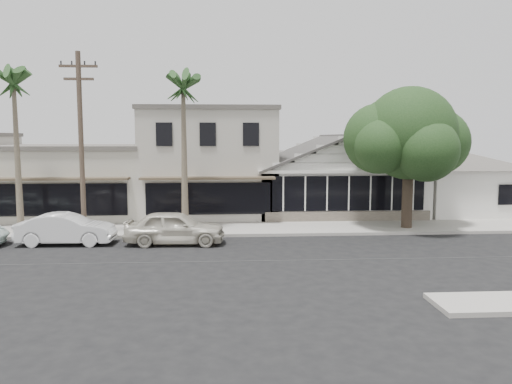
{
  "coord_description": "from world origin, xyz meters",
  "views": [
    {
      "loc": [
        -2.11,
        -19.49,
        4.91
      ],
      "look_at": [
        -0.47,
        6.0,
        2.13
      ],
      "focal_mm": 35.0,
      "sensor_mm": 36.0,
      "label": 1
    }
  ],
  "objects": [
    {
      "name": "corner_shop",
      "position": [
        5.0,
        12.47,
        2.62
      ],
      "size": [
        10.4,
        8.6,
        5.1
      ],
      "color": "white",
      "rests_on": "ground"
    },
    {
      "name": "side_cottage",
      "position": [
        13.2,
        11.5,
        1.5
      ],
      "size": [
        6.0,
        6.0,
        3.0
      ],
      "primitive_type": "cube",
      "color": "white",
      "rests_on": "ground"
    },
    {
      "name": "car_1",
      "position": [
        -9.4,
        3.7,
        0.72
      ],
      "size": [
        4.41,
        1.61,
        1.44
      ],
      "primitive_type": "imported",
      "rotation": [
        0.0,
        0.0,
        1.55
      ],
      "color": "white",
      "rests_on": "ground"
    },
    {
      "name": "row_building_midnear",
      "position": [
        -12.0,
        13.5,
        2.1
      ],
      "size": [
        10.0,
        10.0,
        4.2
      ],
      "primitive_type": "cube",
      "color": "#B3B0A0",
      "rests_on": "ground"
    },
    {
      "name": "shade_tree",
      "position": [
        7.53,
        6.4,
        4.99
      ],
      "size": [
        6.83,
        6.17,
        7.58
      ],
      "rotation": [
        0.0,
        0.0,
        -0.1
      ],
      "color": "#3F3426",
      "rests_on": "ground"
    },
    {
      "name": "car_0",
      "position": [
        -4.4,
        3.43,
        0.78
      ],
      "size": [
        4.65,
        2.01,
        1.56
      ],
      "primitive_type": "imported",
      "rotation": [
        0.0,
        0.0,
        1.53
      ],
      "color": "beige",
      "rests_on": "ground"
    },
    {
      "name": "palm_east",
      "position": [
        -4.15,
        6.38,
        7.44
      ],
      "size": [
        3.09,
        3.09,
        8.66
      ],
      "color": "#726651",
      "rests_on": "ground"
    },
    {
      "name": "palm_mid",
      "position": [
        -12.59,
        6.57,
        7.59
      ],
      "size": [
        2.53,
        2.53,
        8.8
      ],
      "color": "#726651",
      "rests_on": "ground"
    },
    {
      "name": "utility_pole",
      "position": [
        -9.0,
        5.2,
        4.79
      ],
      "size": [
        1.8,
        0.24,
        9.0
      ],
      "color": "brown",
      "rests_on": "ground"
    },
    {
      "name": "row_building_near",
      "position": [
        -3.0,
        13.5,
        3.25
      ],
      "size": [
        8.0,
        10.0,
        6.5
      ],
      "primitive_type": "cube",
      "color": "#B9B5A7",
      "rests_on": "ground"
    },
    {
      "name": "sidewalk_north",
      "position": [
        -8.0,
        6.75,
        0.07
      ],
      "size": [
        90.0,
        3.5,
        0.15
      ],
      "primitive_type": "cube",
      "color": "#9E9991",
      "rests_on": "ground"
    },
    {
      "name": "ground",
      "position": [
        0.0,
        0.0,
        0.0
      ],
      "size": [
        140.0,
        140.0,
        0.0
      ],
      "primitive_type": "plane",
      "color": "black",
      "rests_on": "ground"
    }
  ]
}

